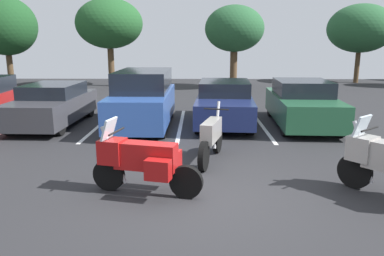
{
  "coord_description": "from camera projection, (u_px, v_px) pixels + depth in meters",
  "views": [
    {
      "loc": [
        0.04,
        -6.47,
        2.78
      ],
      "look_at": [
        -0.09,
        1.77,
        0.88
      ],
      "focal_mm": 35.55,
      "sensor_mm": 36.0,
      "label": 1
    }
  ],
  "objects": [
    {
      "name": "motorcycle_third",
      "position": [
        211.0,
        137.0,
        8.89
      ],
      "size": [
        0.76,
        2.08,
        1.31
      ],
      "color": "black",
      "rests_on": "ground"
    },
    {
      "name": "car_charcoal",
      "position": [
        53.0,
        105.0,
        12.76
      ],
      "size": [
        1.88,
        4.36,
        1.38
      ],
      "color": "#38383D",
      "rests_on": "ground"
    },
    {
      "name": "tree_center_left",
      "position": [
        361.0,
        29.0,
        24.98
      ],
      "size": [
        4.29,
        4.29,
        5.15
      ],
      "color": "#4C3823",
      "rests_on": "ground"
    },
    {
      "name": "parking_stripes",
      "position": [
        141.0,
        124.0,
        12.93
      ],
      "size": [
        13.78,
        5.13,
        0.01
      ],
      "color": "silver",
      "rests_on": "ground"
    },
    {
      "name": "car_navy",
      "position": [
        224.0,
        103.0,
        12.93
      ],
      "size": [
        2.09,
        4.52,
        1.44
      ],
      "color": "navy",
      "rests_on": "ground"
    },
    {
      "name": "car_green",
      "position": [
        302.0,
        104.0,
        12.65
      ],
      "size": [
        2.05,
        4.58,
        1.5
      ],
      "color": "#235638",
      "rests_on": "ground"
    },
    {
      "name": "tree_center",
      "position": [
        109.0,
        24.0,
        23.16
      ],
      "size": [
        4.06,
        4.06,
        5.32
      ],
      "color": "#4C3823",
      "rests_on": "ground"
    },
    {
      "name": "motorcycle_touring",
      "position": [
        142.0,
        160.0,
        6.94
      ],
      "size": [
        2.1,
        0.99,
        1.4
      ],
      "color": "black",
      "rests_on": "ground"
    },
    {
      "name": "car_blue",
      "position": [
        143.0,
        99.0,
        12.51
      ],
      "size": [
        1.81,
        4.54,
        1.83
      ],
      "color": "#2D519E",
      "rests_on": "ground"
    },
    {
      "name": "ground",
      "position": [
        195.0,
        199.0,
        6.93
      ],
      "size": [
        44.0,
        44.0,
        0.1
      ],
      "primitive_type": "cube",
      "color": "#262628"
    },
    {
      "name": "tree_rear",
      "position": [
        6.0,
        26.0,
        23.83
      ],
      "size": [
        3.81,
        3.81,
        5.48
      ],
      "color": "#4C3823",
      "rests_on": "ground"
    },
    {
      "name": "tree_far_left",
      "position": [
        234.0,
        29.0,
        22.1
      ],
      "size": [
        3.45,
        3.45,
        4.81
      ],
      "color": "#4C3823",
      "rests_on": "ground"
    }
  ]
}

